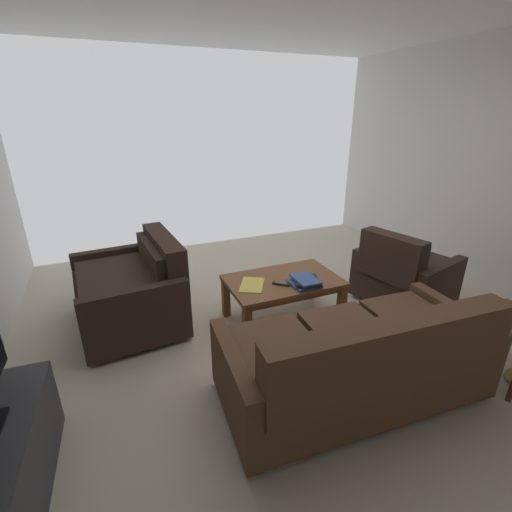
# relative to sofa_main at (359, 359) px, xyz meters

# --- Properties ---
(ground_plane) EXTENTS (5.08, 5.46, 0.01)m
(ground_plane) POSITION_rel_sofa_main_xyz_m (-0.02, -0.90, -0.35)
(ground_plane) COLOR beige
(sofa_main) EXTENTS (1.90, 0.98, 0.82)m
(sofa_main) POSITION_rel_sofa_main_xyz_m (0.00, 0.00, 0.00)
(sofa_main) COLOR black
(sofa_main) RESTS_ON ground
(loveseat_near) EXTENTS (0.99, 1.22, 0.84)m
(loveseat_near) POSITION_rel_sofa_main_xyz_m (1.32, -1.68, 0.01)
(loveseat_near) COLOR black
(loveseat_near) RESTS_ON ground
(coffee_table) EXTENTS (1.07, 0.66, 0.44)m
(coffee_table) POSITION_rel_sofa_main_xyz_m (-0.01, -1.16, 0.03)
(coffee_table) COLOR brown
(coffee_table) RESTS_ON ground
(armchair_side) EXTENTS (0.95, 1.00, 0.83)m
(armchair_side) POSITION_rel_sofa_main_xyz_m (-1.32, -0.97, 0.00)
(armchair_side) COLOR black
(armchair_side) RESTS_ON ground
(coffee_mug) EXTENTS (0.10, 0.08, 0.10)m
(coffee_mug) POSITION_rel_sofa_main_xyz_m (-1.16, 0.20, 0.22)
(coffee_mug) COLOR #334C8C
(coffee_mug) RESTS_ON end_table
(book_stack) EXTENTS (0.29, 0.30, 0.07)m
(book_stack) POSITION_rel_sofa_main_xyz_m (-0.14, -0.97, 0.13)
(book_stack) COLOR #385693
(book_stack) RESTS_ON coffee_table
(tv_remote) EXTENTS (0.15, 0.14, 0.02)m
(tv_remote) POSITION_rel_sofa_main_xyz_m (0.06, -1.06, 0.10)
(tv_remote) COLOR black
(tv_remote) RESTS_ON coffee_table
(loose_magazine) EXTENTS (0.33, 0.37, 0.01)m
(loose_magazine) POSITION_rel_sofa_main_xyz_m (0.31, -1.16, 0.10)
(loose_magazine) COLOR #E0CC4C
(loose_magazine) RESTS_ON coffee_table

